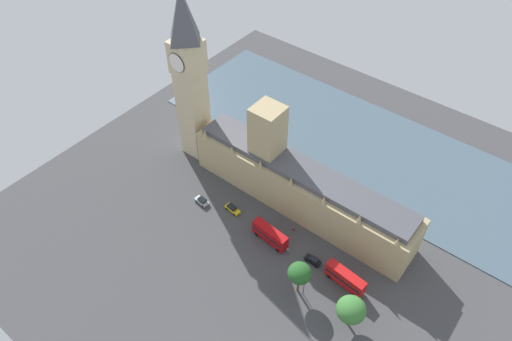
{
  "coord_description": "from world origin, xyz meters",
  "views": [
    {
      "loc": [
        74.25,
        44.67,
        102.35
      ],
      "look_at": [
        1.0,
        -13.38,
        7.64
      ],
      "focal_mm": 33.49,
      "sensor_mm": 36.0,
      "label": 1
    }
  ],
  "objects_px": {
    "clock_tower": "(189,75)",
    "car_black_by_river_gate": "(313,260)",
    "pedestrian_trailing": "(294,229)",
    "plane_tree_leading": "(300,273)",
    "parliament_building": "(297,183)",
    "car_silver_under_trees": "(202,201)",
    "car_yellow_cab_opposite_hall": "(233,209)",
    "plane_tree_far_end": "(351,310)",
    "double_decker_bus_near_tower": "(270,235)",
    "double_decker_bus_midblock": "(345,278)",
    "street_lamp_kerbside": "(304,285)"
  },
  "relations": [
    {
      "from": "plane_tree_leading",
      "to": "street_lamp_kerbside",
      "type": "distance_m",
      "value": 3.85
    },
    {
      "from": "double_decker_bus_midblock",
      "to": "street_lamp_kerbside",
      "type": "distance_m",
      "value": 10.63
    },
    {
      "from": "pedestrian_trailing",
      "to": "plane_tree_far_end",
      "type": "xyz_separation_m",
      "value": [
        14.04,
        24.94,
        5.53
      ]
    },
    {
      "from": "double_decker_bus_near_tower",
      "to": "parliament_building",
      "type": "bearing_deg",
      "value": -165.77
    },
    {
      "from": "car_silver_under_trees",
      "to": "double_decker_bus_midblock",
      "type": "distance_m",
      "value": 45.02
    },
    {
      "from": "double_decker_bus_near_tower",
      "to": "plane_tree_far_end",
      "type": "xyz_separation_m",
      "value": [
        7.5,
        27.96,
        3.66
      ]
    },
    {
      "from": "car_silver_under_trees",
      "to": "plane_tree_leading",
      "type": "bearing_deg",
      "value": -94.93
    },
    {
      "from": "clock_tower",
      "to": "plane_tree_leading",
      "type": "distance_m",
      "value": 61.11
    },
    {
      "from": "pedestrian_trailing",
      "to": "plane_tree_leading",
      "type": "bearing_deg",
      "value": 36.06
    },
    {
      "from": "car_yellow_cab_opposite_hall",
      "to": "pedestrian_trailing",
      "type": "height_order",
      "value": "car_yellow_cab_opposite_hall"
    },
    {
      "from": "car_yellow_cab_opposite_hall",
      "to": "plane_tree_far_end",
      "type": "height_order",
      "value": "plane_tree_far_end"
    },
    {
      "from": "clock_tower",
      "to": "car_black_by_river_gate",
      "type": "relative_size",
      "value": 12.95
    },
    {
      "from": "parliament_building",
      "to": "clock_tower",
      "type": "height_order",
      "value": "clock_tower"
    },
    {
      "from": "car_yellow_cab_opposite_hall",
      "to": "pedestrian_trailing",
      "type": "xyz_separation_m",
      "value": [
        -4.83,
        17.34,
        -0.13
      ]
    },
    {
      "from": "car_silver_under_trees",
      "to": "street_lamp_kerbside",
      "type": "relative_size",
      "value": 0.78
    },
    {
      "from": "car_black_by_river_gate",
      "to": "plane_tree_leading",
      "type": "distance_m",
      "value": 11.34
    },
    {
      "from": "parliament_building",
      "to": "car_yellow_cab_opposite_hall",
      "type": "height_order",
      "value": "parliament_building"
    },
    {
      "from": "parliament_building",
      "to": "car_silver_under_trees",
      "type": "distance_m",
      "value": 27.27
    },
    {
      "from": "double_decker_bus_midblock",
      "to": "street_lamp_kerbside",
      "type": "relative_size",
      "value": 1.89
    },
    {
      "from": "double_decker_bus_near_tower",
      "to": "street_lamp_kerbside",
      "type": "distance_m",
      "value": 17.48
    },
    {
      "from": "plane_tree_leading",
      "to": "car_silver_under_trees",
      "type": "bearing_deg",
      "value": -99.39
    },
    {
      "from": "parliament_building",
      "to": "double_decker_bus_near_tower",
      "type": "height_order",
      "value": "parliament_building"
    },
    {
      "from": "parliament_building",
      "to": "car_black_by_river_gate",
      "type": "distance_m",
      "value": 21.59
    },
    {
      "from": "clock_tower",
      "to": "plane_tree_far_end",
      "type": "height_order",
      "value": "clock_tower"
    },
    {
      "from": "car_silver_under_trees",
      "to": "double_decker_bus_midblock",
      "type": "height_order",
      "value": "double_decker_bus_midblock"
    },
    {
      "from": "car_yellow_cab_opposite_hall",
      "to": "car_black_by_river_gate",
      "type": "xyz_separation_m",
      "value": [
        0.27,
        26.9,
        -0.0
      ]
    },
    {
      "from": "clock_tower",
      "to": "pedestrian_trailing",
      "type": "distance_m",
      "value": 50.74
    },
    {
      "from": "double_decker_bus_midblock",
      "to": "car_silver_under_trees",
      "type": "bearing_deg",
      "value": -81.53
    },
    {
      "from": "pedestrian_trailing",
      "to": "plane_tree_far_end",
      "type": "bearing_deg",
      "value": 58.41
    },
    {
      "from": "double_decker_bus_near_tower",
      "to": "plane_tree_far_end",
      "type": "height_order",
      "value": "plane_tree_far_end"
    },
    {
      "from": "double_decker_bus_near_tower",
      "to": "double_decker_bus_midblock",
      "type": "height_order",
      "value": "same"
    },
    {
      "from": "car_silver_under_trees",
      "to": "car_black_by_river_gate",
      "type": "bearing_deg",
      "value": -80.86
    },
    {
      "from": "car_yellow_cab_opposite_hall",
      "to": "car_black_by_river_gate",
      "type": "relative_size",
      "value": 1.18
    },
    {
      "from": "double_decker_bus_near_tower",
      "to": "plane_tree_far_end",
      "type": "relative_size",
      "value": 1.16
    },
    {
      "from": "double_decker_bus_midblock",
      "to": "plane_tree_leading",
      "type": "relative_size",
      "value": 1.07
    },
    {
      "from": "car_yellow_cab_opposite_hall",
      "to": "double_decker_bus_near_tower",
      "type": "distance_m",
      "value": 14.53
    },
    {
      "from": "parliament_building",
      "to": "pedestrian_trailing",
      "type": "distance_m",
      "value": 12.52
    },
    {
      "from": "double_decker_bus_near_tower",
      "to": "plane_tree_leading",
      "type": "distance_m",
      "value": 16.82
    },
    {
      "from": "car_yellow_cab_opposite_hall",
      "to": "plane_tree_leading",
      "type": "xyz_separation_m",
      "value": [
        9.32,
        28.51,
        6.65
      ]
    },
    {
      "from": "street_lamp_kerbside",
      "to": "double_decker_bus_near_tower",
      "type": "bearing_deg",
      "value": -115.68
    },
    {
      "from": "double_decker_bus_midblock",
      "to": "plane_tree_far_end",
      "type": "bearing_deg",
      "value": 40.82
    },
    {
      "from": "clock_tower",
      "to": "car_silver_under_trees",
      "type": "bearing_deg",
      "value": 46.26
    },
    {
      "from": "car_silver_under_trees",
      "to": "double_decker_bus_near_tower",
      "type": "height_order",
      "value": "double_decker_bus_near_tower"
    },
    {
      "from": "clock_tower",
      "to": "plane_tree_leading",
      "type": "height_order",
      "value": "clock_tower"
    },
    {
      "from": "car_yellow_cab_opposite_hall",
      "to": "double_decker_bus_midblock",
      "type": "relative_size",
      "value": 0.46
    },
    {
      "from": "parliament_building",
      "to": "street_lamp_kerbside",
      "type": "xyz_separation_m",
      "value": [
        22.72,
        18.22,
        -3.94
      ]
    },
    {
      "from": "double_decker_bus_midblock",
      "to": "street_lamp_kerbside",
      "type": "xyz_separation_m",
      "value": [
        8.46,
        -6.29,
        1.37
      ]
    },
    {
      "from": "double_decker_bus_midblock",
      "to": "car_black_by_river_gate",
      "type": "bearing_deg",
      "value": -87.8
    },
    {
      "from": "parliament_building",
      "to": "double_decker_bus_midblock",
      "type": "distance_m",
      "value": 28.85
    },
    {
      "from": "plane_tree_leading",
      "to": "double_decker_bus_midblock",
      "type": "bearing_deg",
      "value": 137.47
    }
  ]
}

